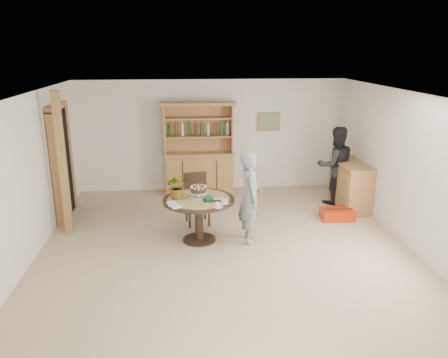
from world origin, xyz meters
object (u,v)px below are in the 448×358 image
hutch (199,163)px  dining_table (199,207)px  dining_chair (197,195)px  adult_person (335,165)px  teen_boy (250,197)px  red_suitcase (337,214)px  sideboard (350,185)px

hutch → dining_table: 2.61m
dining_table → dining_chair: dining_chair is taller
hutch → adult_person: bearing=-19.0°
adult_person → teen_boy: bearing=34.4°
red_suitcase → dining_table: bearing=-161.1°
hutch → dining_chair: 1.79m
teen_boy → dining_table: bearing=85.6°
hutch → red_suitcase: bearing=-36.5°
dining_table → adult_person: 3.34m
sideboard → adult_person: (-0.24, 0.28, 0.34)m
red_suitcase → adult_person: bearing=79.4°
hutch → sideboard: (3.04, -1.24, -0.22)m
dining_table → teen_boy: bearing=-6.7°
red_suitcase → teen_boy: bearing=-151.9°
hutch → dining_chair: hutch is taller
dining_table → red_suitcase: dining_table is taller
sideboard → dining_chair: dining_chair is taller
dining_chair → teen_boy: teen_boy is taller
dining_chair → red_suitcase: 2.71m
red_suitcase → sideboard: bearing=57.2°
hutch → teen_boy: size_ratio=1.30×
hutch → dining_table: hutch is taller
hutch → adult_person: hutch is taller
hutch → sideboard: bearing=-22.2°
hutch → dining_table: size_ratio=1.70×
hutch → dining_table: bearing=-92.4°
hutch → dining_chair: (-0.12, -1.78, -0.15)m
teen_boy → adult_person: (2.06, 1.74, 0.03)m
dining_table → adult_person: adult_person is taller
dining_chair → red_suitcase: size_ratio=1.51×
dining_table → red_suitcase: size_ratio=1.92×
hutch → red_suitcase: size_ratio=3.26×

